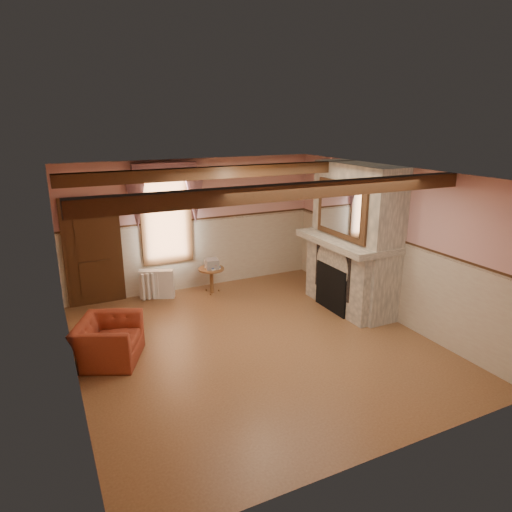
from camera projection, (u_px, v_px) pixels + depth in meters
name	position (u px, v px, depth m)	size (l,w,h in m)	color
floor	(254.00, 343.00, 7.59)	(5.50, 6.00, 0.01)	brown
ceiling	(254.00, 173.00, 6.78)	(5.50, 6.00, 0.01)	silver
wall_back	(194.00, 225.00, 9.77)	(5.50, 0.02, 2.80)	#D19691
wall_front	(383.00, 344.00, 4.60)	(5.50, 0.02, 2.80)	#D19691
wall_left	(67.00, 291.00, 6.03)	(0.02, 6.00, 2.80)	#D19691
wall_right	(390.00, 243.00, 8.33)	(0.02, 6.00, 2.80)	#D19691
wainscot	(254.00, 301.00, 7.37)	(5.50, 6.00, 1.50)	beige
chair_rail	(254.00, 257.00, 7.15)	(5.50, 6.00, 0.08)	black
firebox	(334.00, 288.00, 8.81)	(0.20, 0.95, 0.90)	black
armchair	(109.00, 341.00, 6.97)	(1.00, 0.88, 0.65)	maroon
side_table	(212.00, 280.00, 9.72)	(0.55, 0.55, 0.55)	brown
book_stack	(212.00, 264.00, 9.62)	(0.26, 0.32, 0.20)	#B7AD8C
radiator	(157.00, 284.00, 9.43)	(0.70, 0.18, 0.60)	silver
bowl	(341.00, 233.00, 8.81)	(0.38, 0.38, 0.09)	brown
mantel_clock	(324.00, 224.00, 9.29)	(0.14, 0.24, 0.20)	black
oil_lamp	(340.00, 228.00, 8.79)	(0.11, 0.11, 0.28)	#CD7F39
candle_red	(362.00, 239.00, 8.25)	(0.06, 0.06, 0.16)	#A21713
jar_yellow	(353.00, 236.00, 8.48)	(0.06, 0.06, 0.12)	gold
fireplace	(355.00, 238.00, 8.71)	(0.85, 2.00, 2.80)	gray
mantel	(347.00, 241.00, 8.65)	(1.05, 2.05, 0.12)	gray
overmantel_mirror	(341.00, 210.00, 8.39)	(0.06, 1.44, 1.04)	silver
door	(93.00, 253.00, 8.94)	(1.10, 0.10, 2.10)	black
window	(166.00, 216.00, 9.42)	(1.06, 0.08, 2.02)	white
window_drapes	(166.00, 188.00, 9.17)	(1.30, 0.14, 1.40)	gray
ceiling_beam_front	(295.00, 191.00, 5.77)	(5.50, 0.18, 0.20)	black
ceiling_beam_back	(224.00, 172.00, 7.84)	(5.50, 0.18, 0.20)	black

